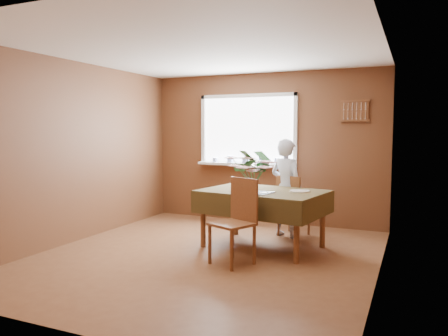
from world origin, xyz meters
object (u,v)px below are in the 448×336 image
at_px(chair_far, 291,203).
at_px(seated_woman, 286,188).
at_px(chair_near, 237,217).
at_px(dining_table, 263,197).
at_px(flower_bouquet, 254,168).

bearing_deg(chair_far, seated_woman, 47.99).
bearing_deg(seated_woman, chair_near, 104.49).
xyz_separation_m(dining_table, flower_bouquet, (-0.05, -0.23, 0.41)).
xyz_separation_m(dining_table, chair_far, (0.19, 0.76, -0.18)).
distance_m(chair_near, flower_bouquet, 0.76).
bearing_deg(flower_bouquet, seated_woman, 80.03).
height_order(seated_woman, flower_bouquet, seated_woman).
xyz_separation_m(chair_far, flower_bouquet, (-0.23, -0.98, 0.59)).
bearing_deg(seated_woman, dining_table, 101.66).
height_order(chair_far, seated_woman, seated_woman).
height_order(chair_near, seated_woman, seated_woman).
distance_m(dining_table, flower_bouquet, 0.47).
relative_size(chair_far, seated_woman, 0.63).
distance_m(seated_woman, flower_bouquet, 1.02).
xyz_separation_m(dining_table, chair_near, (-0.05, -0.76, -0.13)).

